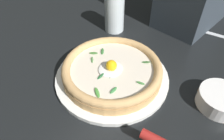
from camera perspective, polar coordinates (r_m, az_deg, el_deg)
name	(u,v)px	position (r m, az deg, el deg)	size (l,w,h in m)	color
ground_plane	(123,85)	(0.60, 3.04, -4.23)	(2.40, 2.40, 0.03)	black
pizza_plate	(112,77)	(0.59, 0.00, -1.82)	(0.32, 0.32, 0.01)	white
pizza	(112,70)	(0.57, 0.00, 0.11)	(0.28, 0.28, 0.06)	tan
side_bowl	(220,100)	(0.59, 27.77, -7.25)	(0.11, 0.11, 0.04)	white
table_knife	(188,26)	(0.87, 20.37, 11.27)	(0.05, 0.21, 0.01)	silver
drinking_glass	(114,16)	(0.77, 0.65, 14.74)	(0.07, 0.07, 0.13)	silver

